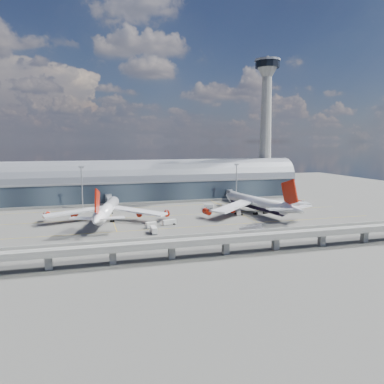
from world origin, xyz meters
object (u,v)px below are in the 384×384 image
object	(u,v)px
airliner_right	(258,203)
service_truck_1	(151,225)
cargo_train_1	(250,228)
service_truck_2	(169,222)
service_truck_0	(154,230)
cargo_train_2	(256,231)
cargo_train_0	(140,246)
floodlight_mast_left	(82,186)
service_truck_5	(209,206)
floodlight_mast_right	(236,182)
service_truck_3	(239,212)
airliner_left	(107,210)
control_tower	(266,127)
service_truck_4	(241,201)

from	to	relation	value
airliner_right	service_truck_1	size ratio (longest dim) A/B	13.31
service_truck_1	cargo_train_1	world-z (taller)	service_truck_1
service_truck_2	service_truck_0	bearing A→B (deg)	130.83
cargo_train_2	service_truck_1	bearing A→B (deg)	77.39
cargo_train_0	cargo_train_1	size ratio (longest dim) A/B	0.43
floodlight_mast_left	cargo_train_1	bearing A→B (deg)	-46.53
service_truck_5	cargo_train_1	xyz separation A→B (m)	(0.68, -58.50, -0.43)
floodlight_mast_right	cargo_train_0	distance (m)	123.78
floodlight_mast_left	cargo_train_2	bearing A→B (deg)	-48.24
airliner_right	service_truck_1	world-z (taller)	airliner_right
floodlight_mast_right	service_truck_0	distance (m)	100.90
airliner_right	service_truck_3	world-z (taller)	airliner_right
floodlight_mast_left	floodlight_mast_right	xyz separation A→B (m)	(100.00, 0.00, 0.00)
airliner_left	cargo_train_2	world-z (taller)	airliner_left
control_tower	service_truck_3	xyz separation A→B (m)	(-51.64, -71.32, -50.28)
service_truck_3	cargo_train_1	size ratio (longest dim) A/B	0.44
service_truck_3	service_truck_4	size ratio (longest dim) A/B	1.03
airliner_left	cargo_train_0	bearing A→B (deg)	-68.36
airliner_right	service_truck_4	bearing A→B (deg)	72.41
airliner_left	cargo_train_2	size ratio (longest dim) A/B	7.24
service_truck_1	service_truck_3	distance (m)	55.51
cargo_train_0	service_truck_0	bearing A→B (deg)	-6.45
control_tower	service_truck_0	distance (m)	153.16
cargo_train_1	floodlight_mast_left	bearing A→B (deg)	59.36
service_truck_2	service_truck_5	xyz separation A→B (m)	(32.84, 37.52, 0.05)
service_truck_5	control_tower	bearing A→B (deg)	-29.58
floodlight_mast_left	cargo_train_0	bearing A→B (deg)	-77.40
service_truck_3	service_truck_2	bearing A→B (deg)	-141.83
floodlight_mast_right	service_truck_1	xyz separation A→B (m)	(-68.86, -62.14, -12.20)
control_tower	service_truck_2	xyz separation A→B (m)	(-94.15, -85.46, -50.33)
service_truck_4	cargo_train_0	xyz separation A→B (m)	(-78.33, -84.54, -0.68)
service_truck_2	service_truck_5	world-z (taller)	service_truck_5
control_tower	airliner_left	distance (m)	148.44
control_tower	service_truck_3	world-z (taller)	control_tower
service_truck_3	service_truck_5	distance (m)	25.30
control_tower	floodlight_mast_right	bearing A→B (deg)	-141.34
airliner_right	service_truck_5	distance (m)	31.84
floodlight_mast_left	control_tower	bearing A→B (deg)	11.72
floodlight_mast_right	service_truck_2	world-z (taller)	floodlight_mast_right
floodlight_mast_left	service_truck_5	distance (m)	77.32
service_truck_3	cargo_train_1	xyz separation A→B (m)	(-8.99, -35.12, -0.43)
service_truck_3	service_truck_0	bearing A→B (deg)	-131.69
cargo_train_0	service_truck_4	bearing A→B (deg)	-26.74
service_truck_4	service_truck_3	bearing A→B (deg)	-115.09
control_tower	airliner_left	xyz separation A→B (m)	(-123.10, -69.20, -45.76)
airliner_right	service_truck_1	bearing A→B (deg)	-173.70
floodlight_mast_right	airliner_right	distance (m)	43.82
floodlight_mast_left	service_truck_4	xyz separation A→B (m)	(99.47, -10.02, -11.98)
service_truck_2	service_truck_4	size ratio (longest dim) A/B	1.26
cargo_train_1	airliner_left	bearing A→B (deg)	75.08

